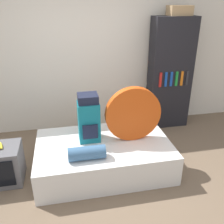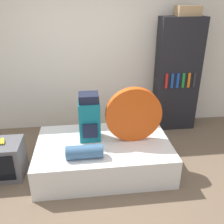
# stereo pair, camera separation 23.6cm
# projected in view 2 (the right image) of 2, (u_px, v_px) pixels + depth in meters

# --- Properties ---
(ground_plane) EXTENTS (16.00, 16.00, 0.00)m
(ground_plane) POSITION_uv_depth(u_px,v_px,m) (104.00, 189.00, 3.19)
(ground_plane) COLOR brown
(wall_back) EXTENTS (8.00, 0.05, 2.60)m
(wall_back) POSITION_uv_depth(u_px,v_px,m) (94.00, 56.00, 4.31)
(wall_back) COLOR silver
(wall_back) RESTS_ON ground_plane
(bed) EXTENTS (1.82, 1.14, 0.42)m
(bed) POSITION_uv_depth(u_px,v_px,m) (104.00, 155.00, 3.50)
(bed) COLOR white
(bed) RESTS_ON ground_plane
(backpack) EXTENTS (0.28, 0.29, 0.66)m
(backpack) POSITION_uv_depth(u_px,v_px,m) (89.00, 118.00, 3.38)
(backpack) COLOR #14707F
(backpack) RESTS_ON bed
(tent_bag) EXTENTS (0.76, 0.10, 0.76)m
(tent_bag) POSITION_uv_depth(u_px,v_px,m) (134.00, 115.00, 3.33)
(tent_bag) COLOR #D14C14
(tent_bag) RESTS_ON bed
(sleeping_roll) EXTENTS (0.46, 0.17, 0.17)m
(sleeping_roll) POSITION_uv_depth(u_px,v_px,m) (85.00, 152.00, 3.05)
(sleeping_roll) COLOR #3D668E
(sleeping_roll) RESTS_ON bed
(banana_bunch) EXTENTS (0.13, 0.18, 0.03)m
(banana_bunch) POSITION_uv_depth(u_px,v_px,m) (1.00, 141.00, 3.26)
(banana_bunch) COLOR yellow
(banana_bunch) RESTS_ON television
(bookshelf) EXTENTS (0.73, 0.35, 1.95)m
(bookshelf) POSITION_uv_depth(u_px,v_px,m) (177.00, 76.00, 4.35)
(bookshelf) COLOR black
(bookshelf) RESTS_ON ground_plane
(cardboard_box) EXTENTS (0.37, 0.25, 0.16)m
(cardboard_box) POSITION_uv_depth(u_px,v_px,m) (188.00, 11.00, 3.95)
(cardboard_box) COLOR tan
(cardboard_box) RESTS_ON bookshelf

